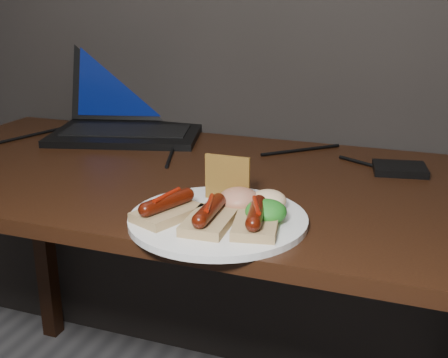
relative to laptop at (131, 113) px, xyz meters
The scene contains 12 objects.
desk 0.43m from the laptop, 44.66° to the right, with size 1.40×0.70×0.75m.
laptop is the anchor object (origin of this frame).
hard_drive 0.75m from the laptop, ahead, with size 0.11×0.09×0.02m, color black.
desk_cables 0.29m from the laptop, 24.02° to the right, with size 0.98×0.32×0.01m.
plate 0.70m from the laptop, 48.88° to the right, with size 0.31×0.31×0.01m, color white.
bread_sausage_left 0.68m from the laptop, 55.90° to the right, with size 0.11×0.13×0.04m.
bread_sausage_center 0.73m from the laptop, 51.08° to the right, with size 0.07×0.12×0.04m.
bread_sausage_right 0.77m from the laptop, 45.97° to the right, with size 0.09×0.13×0.04m.
crispbread 0.63m from the laptop, 44.89° to the right, with size 0.09×0.01×0.09m, color #A47B2D.
salad_greens 0.75m from the laptop, 43.87° to the right, with size 0.07×0.07×0.04m, color #1B5811.
salsa_mound 0.68m from the laptop, 45.11° to the right, with size 0.07×0.07×0.04m, color #A71710.
coleslaw_mound 0.71m from the laptop, 41.24° to the right, with size 0.06×0.06×0.04m, color #F0E6CF.
Camera 1 is at (0.48, 0.31, 1.13)m, focal length 45.00 mm.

